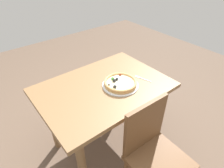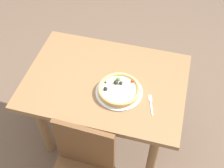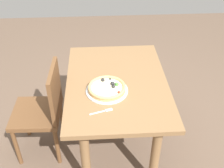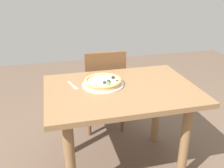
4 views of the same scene
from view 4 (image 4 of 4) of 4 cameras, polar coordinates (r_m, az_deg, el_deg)
The scene contains 6 objects.
ground_plane at distance 2.26m, azimuth 1.82°, elevation -18.11°, with size 6.00×6.00×0.00m, color brown.
dining_table at distance 1.91m, azimuth 2.05°, elevation -4.33°, with size 1.12×0.79×0.73m.
chair_near at distance 2.50m, azimuth -1.91°, elevation -0.68°, with size 0.41×0.41×0.87m.
plate at distance 1.90m, azimuth -2.06°, elevation -0.10°, with size 0.32×0.32×0.01m, color silver.
pizza at distance 1.89m, azimuth -2.03°, elevation 0.60°, with size 0.28×0.28×0.05m.
fork at distance 1.90m, azimuth -8.87°, elevation -0.41°, with size 0.06×0.16×0.00m.
Camera 4 is at (0.48, 1.62, 1.50)m, focal length 40.02 mm.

